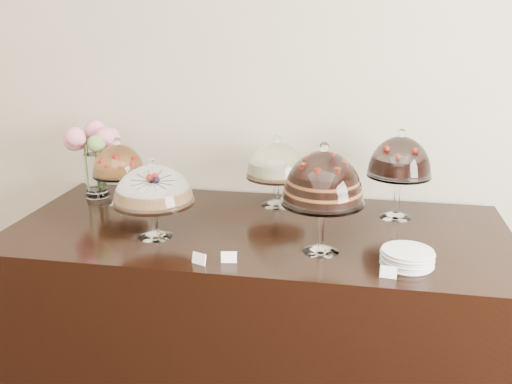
% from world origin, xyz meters
% --- Properties ---
extents(wall_back, '(5.00, 0.04, 3.00)m').
position_xyz_m(wall_back, '(0.00, 3.00, 1.50)').
color(wall_back, '#BDB298').
rests_on(wall_back, ground).
extents(display_counter, '(2.20, 1.00, 0.90)m').
position_xyz_m(display_counter, '(-0.14, 2.45, 0.45)').
color(display_counter, black).
rests_on(display_counter, ground).
extents(cake_stand_sugar_sponge, '(0.34, 0.34, 0.35)m').
position_xyz_m(cake_stand_sugar_sponge, '(-0.55, 2.26, 1.12)').
color(cake_stand_sugar_sponge, white).
rests_on(cake_stand_sugar_sponge, display_counter).
extents(cake_stand_choco_layer, '(0.33, 0.33, 0.45)m').
position_xyz_m(cake_stand_choco_layer, '(0.16, 2.23, 1.19)').
color(cake_stand_choco_layer, white).
rests_on(cake_stand_choco_layer, display_counter).
extents(cake_stand_cheesecake, '(0.30, 0.30, 0.35)m').
position_xyz_m(cake_stand_cheesecake, '(-0.10, 2.77, 1.12)').
color(cake_stand_cheesecake, white).
rests_on(cake_stand_cheesecake, display_counter).
extents(cake_stand_dark_choco, '(0.29, 0.29, 0.42)m').
position_xyz_m(cake_stand_dark_choco, '(0.47, 2.70, 1.17)').
color(cake_stand_dark_choco, white).
rests_on(cake_stand_dark_choco, display_counter).
extents(cake_stand_fruit_tart, '(0.26, 0.26, 0.33)m').
position_xyz_m(cake_stand_fruit_tart, '(-0.88, 2.68, 1.10)').
color(cake_stand_fruit_tart, white).
rests_on(cake_stand_fruit_tart, display_counter).
extents(flower_vase, '(0.27, 0.28, 0.39)m').
position_xyz_m(flower_vase, '(-1.05, 2.75, 1.15)').
color(flower_vase, white).
rests_on(flower_vase, display_counter).
extents(plate_stack, '(0.20, 0.20, 0.06)m').
position_xyz_m(plate_stack, '(0.49, 2.16, 0.93)').
color(plate_stack, white).
rests_on(plate_stack, display_counter).
extents(price_card_left, '(0.06, 0.04, 0.04)m').
position_xyz_m(price_card_left, '(-0.29, 2.02, 0.92)').
color(price_card_left, white).
rests_on(price_card_left, display_counter).
extents(price_card_right, '(0.06, 0.02, 0.04)m').
position_xyz_m(price_card_right, '(0.42, 2.04, 0.92)').
color(price_card_right, white).
rests_on(price_card_right, display_counter).
extents(price_card_extra, '(0.06, 0.02, 0.04)m').
position_xyz_m(price_card_extra, '(-0.18, 2.06, 0.92)').
color(price_card_extra, white).
rests_on(price_card_extra, display_counter).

